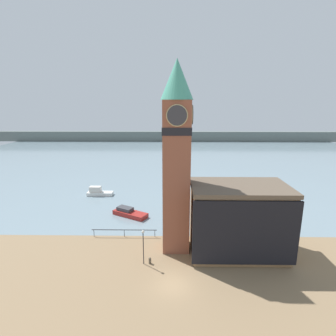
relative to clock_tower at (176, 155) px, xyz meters
The scene contains 10 objects.
ground_plane 14.62m from the clock_tower, 92.67° to the right, with size 160.00×160.00×0.00m, color #846B4C.
water 64.28m from the clock_tower, 90.32° to the left, with size 160.00×120.00×0.00m.
far_shoreline 103.53m from the clock_tower, 90.20° to the left, with size 180.00×3.00×5.00m.
pier_railing 14.00m from the clock_tower, 159.22° to the left, with size 9.36×0.08×1.09m.
clock_tower is the anchor object (origin of this frame).
pier_building 11.24m from the clock_tower, ahead, with size 12.02×7.48×8.94m.
boat_near 17.54m from the clock_tower, 127.73° to the left, with size 6.35×4.81×1.36m.
boat_far 28.37m from the clock_tower, 128.01° to the left, with size 5.28×1.77×1.91m.
mooring_bollard_near 13.03m from the clock_tower, 130.31° to the right, with size 0.32×0.32×0.80m.
lamp_post 10.95m from the clock_tower, 135.72° to the right, with size 0.32×0.32×4.37m.
Camera 1 is at (-0.21, -23.87, 18.53)m, focal length 28.00 mm.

